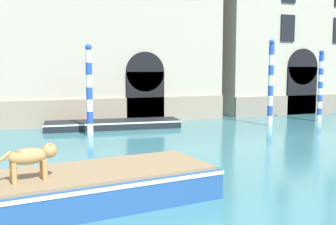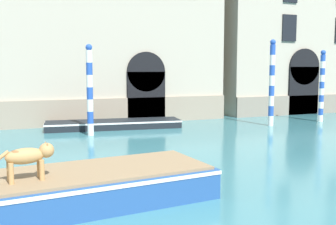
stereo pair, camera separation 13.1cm
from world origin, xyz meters
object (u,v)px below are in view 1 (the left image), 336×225
Objects in this scene: mooring_pole_2 at (89,90)px; mooring_pole_1 at (320,86)px; mooring_pole_0 at (271,83)px; boat_foreground at (45,192)px; boat_moored_near_palazzo at (113,124)px; dog_on_deck at (32,156)px.

mooring_pole_1 is at bearing -0.37° from mooring_pole_2.
mooring_pole_2 is (-9.09, 0.44, -0.20)m from mooring_pole_0.
boat_moored_near_palazzo is at bearing 63.49° from boat_foreground.
mooring_pole_0 reaches higher than mooring_pole_2.
mooring_pole_2 is at bearing 177.23° from mooring_pole_0.
dog_on_deck is at bearing -104.76° from boat_moored_near_palazzo.
dog_on_deck is 0.28× the size of mooring_pole_1.
boat_foreground is 1.94× the size of mooring_pole_1.
mooring_pole_0 is 3.56m from mooring_pole_1.
mooring_pole_0 is (7.67, -2.07, 2.00)m from boat_moored_near_palazzo.
mooring_pole_0 is (11.65, 8.33, 1.82)m from boat_foreground.
mooring_pole_2 is at bearing 68.18° from boat_foreground.
mooring_pole_1 is (15.42, 8.96, 0.77)m from dog_on_deck.
mooring_pole_1 is at bearing 21.60° from dog_on_deck.
mooring_pole_1 is (11.21, -1.72, 1.77)m from boat_moored_near_palazzo.
mooring_pole_0 is 9.11m from mooring_pole_2.
dog_on_deck is (-0.23, -0.27, 0.82)m from boat_foreground.
boat_foreground is at bearing -150.22° from mooring_pole_1.
mooring_pole_1 is 12.63m from mooring_pole_2.
mooring_pole_1 reaches higher than boat_moored_near_palazzo.
boat_moored_near_palazzo is 8.19m from mooring_pole_0.
mooring_pole_2 is (2.56, 8.78, 1.62)m from boat_foreground.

